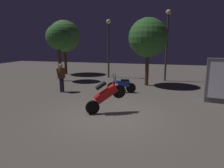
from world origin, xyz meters
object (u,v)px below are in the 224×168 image
motorcycle_red_foreground (106,95)px  streetlamp_near (167,37)px  person_rider_beside (61,75)px  streetlamp_far (109,41)px  motorcycle_blue_parked_left (121,85)px

motorcycle_red_foreground → streetlamp_near: bearing=42.8°
motorcycle_red_foreground → person_rider_beside: (-3.45, 2.77, 0.24)m
streetlamp_near → streetlamp_far: streetlamp_near is taller
streetlamp_near → streetlamp_far: bearing=174.3°
motorcycle_blue_parked_left → person_rider_beside: size_ratio=1.01×
person_rider_beside → streetlamp_near: bearing=-116.4°
motorcycle_red_foreground → person_rider_beside: size_ratio=0.99×
motorcycle_red_foreground → streetlamp_far: streetlamp_far is taller
streetlamp_far → person_rider_beside: bearing=-103.6°
motorcycle_blue_parked_left → person_rider_beside: bearing=7.4°
person_rider_beside → streetlamp_near: streetlamp_near is taller
motorcycle_red_foreground → person_rider_beside: 4.43m
motorcycle_red_foreground → streetlamp_near: streetlamp_near is taller
motorcycle_red_foreground → streetlamp_far: (-2.13, 8.24, 2.23)m
motorcycle_red_foreground → motorcycle_blue_parked_left: 3.54m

